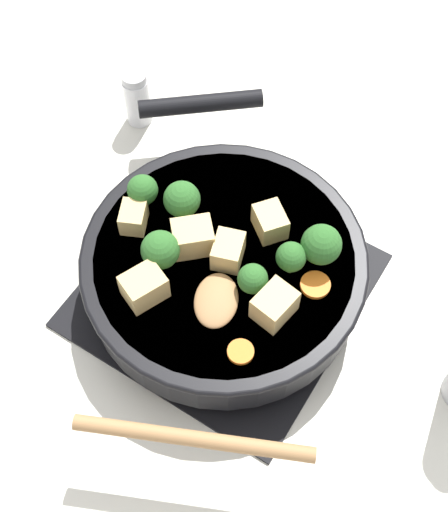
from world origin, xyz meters
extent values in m
plane|color=silver|center=(0.00, 0.00, 0.00)|extent=(2.40, 2.40, 0.00)
cube|color=black|center=(0.00, 0.00, 0.00)|extent=(0.31, 0.31, 0.01)
torus|color=black|center=(0.00, 0.00, 0.02)|extent=(0.24, 0.24, 0.01)
cube|color=black|center=(0.00, 0.00, 0.02)|extent=(0.01, 0.23, 0.01)
cube|color=black|center=(0.00, 0.00, 0.02)|extent=(0.23, 0.01, 0.01)
cylinder|color=black|center=(0.00, 0.00, 0.05)|extent=(0.32, 0.32, 0.06)
cylinder|color=brown|center=(0.00, 0.00, 0.06)|extent=(0.30, 0.30, 0.05)
torus|color=black|center=(0.00, 0.00, 0.08)|extent=(0.33, 0.33, 0.01)
cylinder|color=black|center=(0.16, -0.19, 0.07)|extent=(0.14, 0.12, 0.02)
ellipsoid|color=#A87A4C|center=(-0.03, 0.06, 0.09)|extent=(0.07, 0.08, 0.01)
cylinder|color=#A87A4C|center=(-0.09, 0.19, 0.09)|extent=(0.22, 0.11, 0.02)
cube|color=#DBB770|center=(-0.01, 0.00, 0.10)|extent=(0.04, 0.05, 0.03)
cube|color=#DBB770|center=(0.05, 0.09, 0.10)|extent=(0.05, 0.05, 0.04)
cube|color=#DBB770|center=(0.11, 0.02, 0.10)|extent=(0.04, 0.04, 0.03)
cube|color=#DBB770|center=(-0.03, -0.06, 0.10)|extent=(0.05, 0.05, 0.03)
cube|color=#DBB770|center=(0.04, 0.01, 0.10)|extent=(0.06, 0.06, 0.04)
cube|color=#DBB770|center=(-0.08, 0.03, 0.10)|extent=(0.04, 0.05, 0.03)
cylinder|color=#709956|center=(0.05, 0.04, 0.09)|extent=(0.01, 0.01, 0.01)
sphere|color=#2D6628|center=(0.05, 0.04, 0.11)|extent=(0.04, 0.04, 0.04)
cylinder|color=#709956|center=(-0.09, -0.05, 0.09)|extent=(0.01, 0.01, 0.01)
sphere|color=#2D6628|center=(-0.09, -0.05, 0.11)|extent=(0.05, 0.05, 0.05)
cylinder|color=#709956|center=(-0.05, 0.02, 0.09)|extent=(0.01, 0.01, 0.01)
sphere|color=#2D6628|center=(-0.05, 0.02, 0.11)|extent=(0.03, 0.03, 0.03)
cylinder|color=#709956|center=(0.07, -0.02, 0.09)|extent=(0.01, 0.01, 0.01)
sphere|color=#2D6628|center=(0.07, -0.02, 0.11)|extent=(0.04, 0.04, 0.04)
cylinder|color=#709956|center=(0.12, -0.01, 0.09)|extent=(0.01, 0.01, 0.01)
sphere|color=#2D6628|center=(0.12, -0.01, 0.11)|extent=(0.04, 0.04, 0.04)
cylinder|color=#709956|center=(-0.07, -0.03, 0.09)|extent=(0.01, 0.01, 0.01)
sphere|color=#2D6628|center=(-0.07, -0.03, 0.11)|extent=(0.03, 0.03, 0.03)
cylinder|color=orange|center=(-0.08, 0.09, 0.09)|extent=(0.03, 0.03, 0.01)
cylinder|color=orange|center=(-0.11, -0.02, 0.09)|extent=(0.03, 0.03, 0.01)
cylinder|color=white|center=(0.25, -0.17, 0.04)|extent=(0.04, 0.04, 0.07)
cylinder|color=#B7B7BC|center=(0.25, -0.17, 0.08)|extent=(0.03, 0.03, 0.01)
camera|label=1|loc=(-0.22, 0.35, 0.78)|focal=50.00mm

